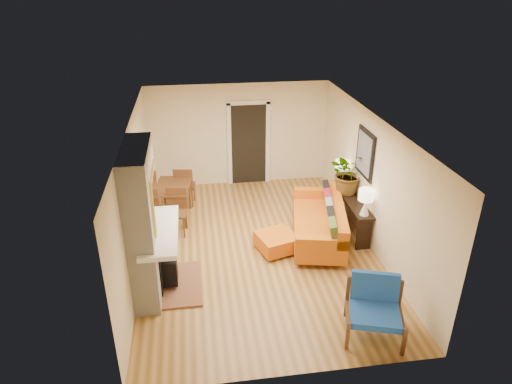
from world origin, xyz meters
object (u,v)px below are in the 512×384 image
lamp_far (341,169)px  lamp_near (366,199)px  sofa (322,222)px  dining_table (177,192)px  ottoman (276,241)px  blue_chair (375,304)px  console_table (351,204)px  houseplant (349,172)px

lamp_far → lamp_near: bearing=-90.0°
sofa → dining_table: dining_table is taller
ottoman → lamp_far: (1.71, 1.41, 0.86)m
blue_chair → console_table: (0.66, 3.04, 0.10)m
sofa → lamp_near: lamp_near is taller
console_table → lamp_near: lamp_near is taller
sofa → console_table: bearing=25.8°
blue_chair → lamp_near: size_ratio=1.95×
dining_table → lamp_far: lamp_far is taller
blue_chair → houseplant: bearing=79.0°
console_table → houseplant: (-0.01, 0.28, 0.61)m
blue_chair → dining_table: size_ratio=0.57×
blue_chair → dining_table: dining_table is taller
blue_chair → houseplant: houseplant is taller
houseplant → dining_table: bearing=168.8°
ottoman → lamp_near: lamp_near is taller
dining_table → lamp_far: size_ratio=3.41×
lamp_near → console_table: bearing=90.0°
ottoman → houseplant: (1.70, 0.93, 0.98)m
ottoman → lamp_near: size_ratio=1.63×
ottoman → blue_chair: 2.63m
blue_chair → lamp_far: (0.66, 3.80, 0.58)m
dining_table → houseplant: (3.63, -0.72, 0.55)m
blue_chair → console_table: bearing=77.8°
dining_table → lamp_near: 4.06m
dining_table → houseplant: size_ratio=1.99×
ottoman → lamp_near: bearing=-3.2°
ottoman → houseplant: houseplant is taller
blue_chair → ottoman: bearing=113.8°
lamp_far → houseplant: 0.49m
lamp_near → houseplant: bearing=90.6°
blue_chair → lamp_far: lamp_far is taller
blue_chair → lamp_far: bearing=80.2°
console_table → houseplant: 0.67m
console_table → lamp_near: (0.00, -0.74, 0.49)m
dining_table → console_table: dining_table is taller
console_table → lamp_far: 0.90m
console_table → houseplant: size_ratio=2.00×
lamp_near → houseplant: (-0.01, 1.03, 0.13)m
lamp_far → houseplant: size_ratio=0.58×
sofa → console_table: size_ratio=1.31×
sofa → houseplant: houseplant is taller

